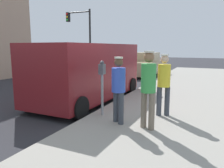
{
  "coord_description": "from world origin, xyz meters",
  "views": [
    {
      "loc": [
        4.1,
        -5.6,
        2.03
      ],
      "look_at": [
        1.65,
        -0.24,
        1.05
      ],
      "focal_mm": 35.55,
      "sensor_mm": 36.0,
      "label": 1
    }
  ],
  "objects_px": {
    "pedestrian_in_yellow": "(164,81)",
    "parked_van": "(89,71)",
    "traffic_light_corner": "(81,30)",
    "fire_hydrant": "(146,81)",
    "pedestrian_in_green": "(148,85)",
    "parking_meter_near": "(102,79)",
    "parked_sedan_ahead": "(145,65)",
    "pedestrian_in_blue": "(119,86)"
  },
  "relations": [
    {
      "from": "parking_meter_near",
      "to": "pedestrian_in_green",
      "type": "bearing_deg",
      "value": -19.42
    },
    {
      "from": "parked_sedan_ahead",
      "to": "fire_hydrant",
      "type": "bearing_deg",
      "value": -73.05
    },
    {
      "from": "pedestrian_in_yellow",
      "to": "pedestrian_in_blue",
      "type": "relative_size",
      "value": 1.03
    },
    {
      "from": "pedestrian_in_green",
      "to": "fire_hydrant",
      "type": "xyz_separation_m",
      "value": [
        -1.34,
        4.6,
        -0.62
      ]
    },
    {
      "from": "pedestrian_in_blue",
      "to": "parking_meter_near",
      "type": "bearing_deg",
      "value": 147.7
    },
    {
      "from": "traffic_light_corner",
      "to": "pedestrian_in_green",
      "type": "bearing_deg",
      "value": -52.16
    },
    {
      "from": "fire_hydrant",
      "to": "traffic_light_corner",
      "type": "bearing_deg",
      "value": 137.2
    },
    {
      "from": "pedestrian_in_green",
      "to": "parked_sedan_ahead",
      "type": "relative_size",
      "value": 0.41
    },
    {
      "from": "parked_van",
      "to": "pedestrian_in_yellow",
      "type": "bearing_deg",
      "value": -20.65
    },
    {
      "from": "parked_van",
      "to": "traffic_light_corner",
      "type": "bearing_deg",
      "value": 123.39
    },
    {
      "from": "pedestrian_in_green",
      "to": "parked_sedan_ahead",
      "type": "distance_m",
      "value": 11.09
    },
    {
      "from": "pedestrian_in_yellow",
      "to": "pedestrian_in_green",
      "type": "relative_size",
      "value": 0.94
    },
    {
      "from": "parked_van",
      "to": "fire_hydrant",
      "type": "xyz_separation_m",
      "value": [
        1.6,
        2.28,
        -0.59
      ]
    },
    {
      "from": "pedestrian_in_yellow",
      "to": "pedestrian_in_blue",
      "type": "xyz_separation_m",
      "value": [
        -0.88,
        -1.08,
        -0.03
      ]
    },
    {
      "from": "parking_meter_near",
      "to": "parked_sedan_ahead",
      "type": "xyz_separation_m",
      "value": [
        -1.73,
        10.11,
        -0.43
      ]
    },
    {
      "from": "parked_sedan_ahead",
      "to": "pedestrian_in_green",
      "type": "bearing_deg",
      "value": -73.36
    },
    {
      "from": "parked_van",
      "to": "parked_sedan_ahead",
      "type": "height_order",
      "value": "parked_van"
    },
    {
      "from": "pedestrian_in_green",
      "to": "traffic_light_corner",
      "type": "bearing_deg",
      "value": 127.84
    },
    {
      "from": "fire_hydrant",
      "to": "parked_van",
      "type": "bearing_deg",
      "value": -125.01
    },
    {
      "from": "parking_meter_near",
      "to": "pedestrian_in_yellow",
      "type": "bearing_deg",
      "value": 23.01
    },
    {
      "from": "pedestrian_in_blue",
      "to": "traffic_light_corner",
      "type": "bearing_deg",
      "value": 125.67
    },
    {
      "from": "parked_sedan_ahead",
      "to": "parking_meter_near",
      "type": "bearing_deg",
      "value": -80.27
    },
    {
      "from": "parking_meter_near",
      "to": "pedestrian_in_yellow",
      "type": "relative_size",
      "value": 0.9
    },
    {
      "from": "pedestrian_in_green",
      "to": "fire_hydrant",
      "type": "relative_size",
      "value": 2.09
    },
    {
      "from": "parked_sedan_ahead",
      "to": "fire_hydrant",
      "type": "relative_size",
      "value": 5.14
    },
    {
      "from": "parked_van",
      "to": "fire_hydrant",
      "type": "distance_m",
      "value": 2.85
    },
    {
      "from": "pedestrian_in_yellow",
      "to": "parked_sedan_ahead",
      "type": "height_order",
      "value": "pedestrian_in_yellow"
    },
    {
      "from": "pedestrian_in_yellow",
      "to": "parked_van",
      "type": "distance_m",
      "value": 3.26
    },
    {
      "from": "parked_van",
      "to": "fire_hydrant",
      "type": "relative_size",
      "value": 6.09
    },
    {
      "from": "pedestrian_in_blue",
      "to": "fire_hydrant",
      "type": "height_order",
      "value": "pedestrian_in_blue"
    },
    {
      "from": "pedestrian_in_green",
      "to": "parked_van",
      "type": "xyz_separation_m",
      "value": [
        -2.94,
        2.32,
        -0.04
      ]
    },
    {
      "from": "pedestrian_in_green",
      "to": "traffic_light_corner",
      "type": "xyz_separation_m",
      "value": [
        -9.31,
        11.99,
        2.33
      ]
    },
    {
      "from": "traffic_light_corner",
      "to": "pedestrian_in_yellow",
      "type": "bearing_deg",
      "value": -48.94
    },
    {
      "from": "pedestrian_in_yellow",
      "to": "parked_van",
      "type": "xyz_separation_m",
      "value": [
        -3.05,
        1.15,
        0.03
      ]
    },
    {
      "from": "parking_meter_near",
      "to": "pedestrian_in_blue",
      "type": "distance_m",
      "value": 0.8
    },
    {
      "from": "traffic_light_corner",
      "to": "fire_hydrant",
      "type": "bearing_deg",
      "value": -42.8
    },
    {
      "from": "pedestrian_in_green",
      "to": "pedestrian_in_blue",
      "type": "bearing_deg",
      "value": 173.78
    },
    {
      "from": "pedestrian_in_green",
      "to": "pedestrian_in_blue",
      "type": "height_order",
      "value": "pedestrian_in_green"
    },
    {
      "from": "parked_van",
      "to": "parked_sedan_ahead",
      "type": "distance_m",
      "value": 8.32
    },
    {
      "from": "pedestrian_in_blue",
      "to": "traffic_light_corner",
      "type": "xyz_separation_m",
      "value": [
        -8.54,
        11.9,
        2.42
      ]
    },
    {
      "from": "parking_meter_near",
      "to": "parked_sedan_ahead",
      "type": "relative_size",
      "value": 0.34
    },
    {
      "from": "pedestrian_in_yellow",
      "to": "traffic_light_corner",
      "type": "distance_m",
      "value": 14.55
    }
  ]
}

